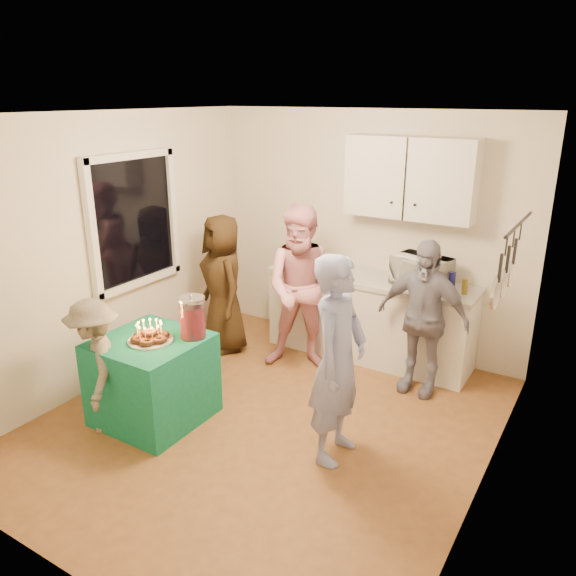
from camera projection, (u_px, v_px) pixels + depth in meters
The scene contains 19 objects.
floor at pixel (267, 422), 4.94m from camera, with size 4.00×4.00×0.00m, color brown.
ceiling at pixel (263, 114), 4.09m from camera, with size 4.00×4.00×0.00m, color white.
back_wall at pixel (367, 233), 6.12m from camera, with size 3.60×3.60×0.00m, color silver.
left_wall at pixel (110, 251), 5.40m from camera, with size 4.00×4.00×0.00m, color silver.
right_wall at pixel (497, 329), 3.62m from camera, with size 4.00×4.00×0.00m, color silver.
window_night at pixel (133, 221), 5.55m from camera, with size 0.04×1.00×1.20m, color black.
counter at pixel (369, 319), 6.07m from camera, with size 2.20×0.58×0.86m, color white.
countertop at pixel (371, 279), 5.92m from camera, with size 2.24×0.62×0.05m, color beige.
upper_cabinet at pixel (410, 178), 5.54m from camera, with size 1.30×0.30×0.80m, color white.
pot_rack at pixel (512, 257), 4.13m from camera, with size 0.12×1.00×0.60m, color black.
microwave at pixel (421, 271), 5.60m from camera, with size 0.54×0.37×0.30m, color white.
party_table at pixel (153, 379), 4.89m from camera, with size 0.85×0.85×0.76m, color #106F4A.
donut_cake at pixel (150, 331), 4.71m from camera, with size 0.38×0.38×0.18m, color #381C0C, non-canonical shape.
punch_jar at pixel (192, 318), 4.77m from camera, with size 0.22×0.22×0.34m, color red.
man_birthday at pixel (338, 360), 4.24m from camera, with size 0.61×0.40×1.66m, color #8B95CA.
woman_back_left at pixel (223, 284), 6.15m from camera, with size 0.75×0.49×1.53m, color #4E3416.
woman_back_center at pixel (304, 289), 5.69m from camera, with size 0.84×0.65×1.72m, color pink.
woman_back_right at pixel (422, 317), 5.25m from camera, with size 0.88×0.37×1.51m, color #121035.
child_near_left at pixel (96, 366), 4.69m from camera, with size 0.76×0.44×1.17m, color #635B4F.
Camera 1 is at (2.39, -3.55, 2.74)m, focal length 35.00 mm.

